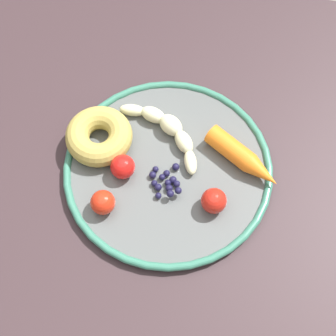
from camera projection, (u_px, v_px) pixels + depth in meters
The scene contains 10 objects.
ground_plane at pixel (151, 267), 1.51m from camera, with size 6.00×6.00×0.00m, color gray.
dining_table at pixel (140, 171), 0.91m from camera, with size 1.14×0.76×0.77m.
plate at pixel (168, 169), 0.79m from camera, with size 0.33×0.33×0.02m.
banana at pixel (167, 129), 0.80m from camera, with size 0.15×0.11×0.03m.
carrot_orange at pixel (243, 158), 0.78m from camera, with size 0.13×0.10×0.03m.
donut at pixel (99, 136), 0.79m from camera, with size 0.11×0.11×0.04m, color #AF9948.
blueberry_pile at pixel (166, 182), 0.77m from camera, with size 0.06×0.06×0.02m.
tomato_near at pixel (214, 201), 0.74m from camera, with size 0.04×0.04×0.04m, color red.
tomato_mid at pixel (123, 167), 0.77m from camera, with size 0.04×0.04×0.04m, color red.
tomato_far at pixel (103, 202), 0.74m from camera, with size 0.04×0.04×0.04m, color red.
Camera 1 is at (-0.13, 0.38, 1.49)m, focal length 53.59 mm.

